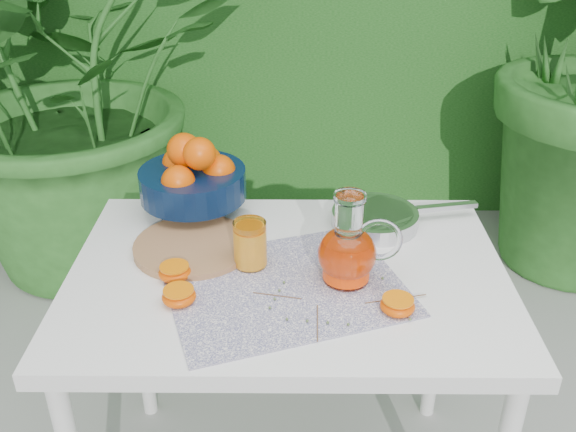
{
  "coord_description": "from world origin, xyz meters",
  "views": [
    {
      "loc": [
        -0.07,
        -1.31,
        1.57
      ],
      "look_at": [
        -0.08,
        -0.06,
        0.88
      ],
      "focal_mm": 40.0,
      "sensor_mm": 36.0,
      "label": 1
    }
  ],
  "objects_px": {
    "white_table": "(288,299)",
    "saute_pan": "(376,218)",
    "cutting_board": "(193,246)",
    "juice_pitcher": "(348,251)",
    "fruit_bowl": "(193,177)"
  },
  "relations": [
    {
      "from": "white_table",
      "to": "saute_pan",
      "type": "distance_m",
      "value": 0.32
    },
    {
      "from": "white_table",
      "to": "saute_pan",
      "type": "bearing_deg",
      "value": 42.88
    },
    {
      "from": "cutting_board",
      "to": "saute_pan",
      "type": "distance_m",
      "value": 0.47
    },
    {
      "from": "saute_pan",
      "to": "juice_pitcher",
      "type": "bearing_deg",
      "value": -110.29
    },
    {
      "from": "cutting_board",
      "to": "juice_pitcher",
      "type": "xyz_separation_m",
      "value": [
        0.36,
        -0.13,
        0.07
      ]
    },
    {
      "from": "cutting_board",
      "to": "juice_pitcher",
      "type": "bearing_deg",
      "value": -19.82
    },
    {
      "from": "cutting_board",
      "to": "juice_pitcher",
      "type": "distance_m",
      "value": 0.39
    },
    {
      "from": "cutting_board",
      "to": "juice_pitcher",
      "type": "relative_size",
      "value": 1.35
    },
    {
      "from": "white_table",
      "to": "juice_pitcher",
      "type": "xyz_separation_m",
      "value": [
        0.13,
        -0.04,
        0.16
      ]
    },
    {
      "from": "cutting_board",
      "to": "juice_pitcher",
      "type": "height_order",
      "value": "juice_pitcher"
    },
    {
      "from": "juice_pitcher",
      "to": "saute_pan",
      "type": "distance_m",
      "value": 0.27
    },
    {
      "from": "fruit_bowl",
      "to": "juice_pitcher",
      "type": "relative_size",
      "value": 1.71
    },
    {
      "from": "white_table",
      "to": "juice_pitcher",
      "type": "height_order",
      "value": "juice_pitcher"
    },
    {
      "from": "fruit_bowl",
      "to": "juice_pitcher",
      "type": "distance_m",
      "value": 0.5
    },
    {
      "from": "white_table",
      "to": "fruit_bowl",
      "type": "bearing_deg",
      "value": 131.29
    }
  ]
}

